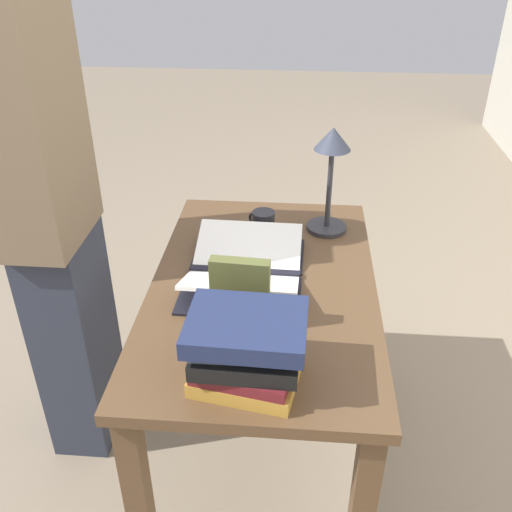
{
  "coord_description": "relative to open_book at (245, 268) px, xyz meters",
  "views": [
    {
      "loc": [
        1.42,
        0.1,
        1.73
      ],
      "look_at": [
        -0.02,
        -0.02,
        0.85
      ],
      "focal_mm": 40.0,
      "sensor_mm": 36.0,
      "label": 1
    }
  ],
  "objects": [
    {
      "name": "reading_lamp",
      "position": [
        -0.32,
        0.26,
        0.23
      ],
      "size": [
        0.14,
        0.14,
        0.37
      ],
      "color": "#2D2D33",
      "rests_on": "reading_desk"
    },
    {
      "name": "reading_desk",
      "position": [
        0.04,
        0.06,
        -0.15
      ],
      "size": [
        1.12,
        0.68,
        0.77
      ],
      "color": "brown",
      "rests_on": "ground_plane"
    },
    {
      "name": "ground_plane",
      "position": [
        0.04,
        0.06,
        -0.8
      ],
      "size": [
        12.0,
        12.0,
        0.0
      ],
      "primitive_type": "plane",
      "color": "gray"
    },
    {
      "name": "book_standing_upright",
      "position": [
        0.25,
        0.01,
        0.08
      ],
      "size": [
        0.05,
        0.16,
        0.21
      ],
      "rotation": [
        0.0,
        0.0,
        -0.07
      ],
      "color": "brown",
      "rests_on": "reading_desk"
    },
    {
      "name": "person_reader",
      "position": [
        -0.05,
        -0.61,
        0.09
      ],
      "size": [
        0.36,
        0.22,
        1.78
      ],
      "rotation": [
        0.0,
        0.0,
        3.14
      ],
      "color": "#2D3342",
      "rests_on": "ground_plane"
    },
    {
      "name": "coffee_mug",
      "position": [
        -0.27,
        0.04,
        0.02
      ],
      "size": [
        0.08,
        0.1,
        0.08
      ],
      "rotation": [
        0.0,
        0.0,
        4.08
      ],
      "color": "#28282D",
      "rests_on": "reading_desk"
    },
    {
      "name": "open_book",
      "position": [
        0.0,
        0.0,
        0.0
      ],
      "size": [
        0.46,
        0.36,
        0.08
      ],
      "rotation": [
        0.0,
        0.0,
        -0.02
      ],
      "color": "black",
      "rests_on": "reading_desk"
    },
    {
      "name": "book_stack_tall",
      "position": [
        0.45,
        0.05,
        0.07
      ],
      "size": [
        0.24,
        0.28,
        0.18
      ],
      "color": "#BC8933",
      "rests_on": "reading_desk"
    }
  ]
}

